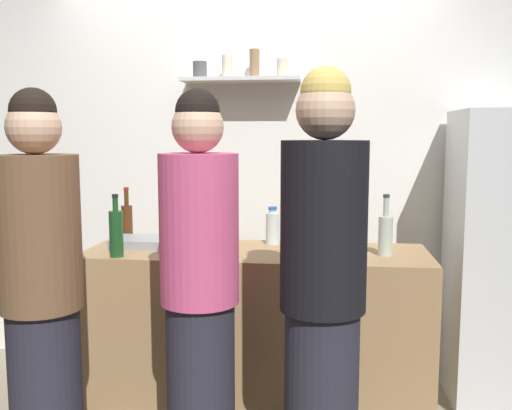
{
  "coord_description": "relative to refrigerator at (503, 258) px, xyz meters",
  "views": [
    {
      "loc": [
        0.51,
        -2.48,
        1.53
      ],
      "look_at": [
        0.13,
        0.54,
        1.15
      ],
      "focal_mm": 39.95,
      "sensor_mm": 36.0,
      "label": 1
    }
  ],
  "objects": [
    {
      "name": "wine_bottle_amber_glass",
      "position": [
        -2.2,
        -0.05,
        0.19
      ],
      "size": [
        0.07,
        0.07,
        0.31
      ],
      "color": "#472814",
      "rests_on": "counter"
    },
    {
      "name": "person_blonde",
      "position": [
        -1.01,
        -1.12,
        0.06
      ],
      "size": [
        0.34,
        0.34,
        1.79
      ],
      "rotation": [
        0.0,
        0.0,
        2.17
      ],
      "color": "#262633",
      "rests_on": "ground"
    },
    {
      "name": "counter",
      "position": [
        -1.38,
        -0.31,
        -0.38
      ],
      "size": [
        1.86,
        0.62,
        0.9
      ],
      "primitive_type": "cube",
      "color": "#9E7A51",
      "rests_on": "ground"
    },
    {
      "name": "refrigerator",
      "position": [
        0.0,
        0.0,
        0.0
      ],
      "size": [
        0.57,
        0.6,
        1.67
      ],
      "color": "silver",
      "rests_on": "ground"
    },
    {
      "name": "wine_bottle_green_glass",
      "position": [
        -2.07,
        -0.55,
        0.2
      ],
      "size": [
        0.07,
        0.07,
        0.32
      ],
      "color": "#19471E",
      "rests_on": "counter"
    },
    {
      "name": "person_pink_top",
      "position": [
        -1.54,
        -0.98,
        0.02
      ],
      "size": [
        0.34,
        0.34,
        1.72
      ],
      "rotation": [
        0.0,
        0.0,
        2.17
      ],
      "color": "#262633",
      "rests_on": "ground"
    },
    {
      "name": "wine_bottle_dark_glass",
      "position": [
        -1.02,
        -0.39,
        0.2
      ],
      "size": [
        0.08,
        0.08,
        0.32
      ],
      "color": "black",
      "rests_on": "counter"
    },
    {
      "name": "wine_bottle_pale_glass",
      "position": [
        -0.7,
        -0.35,
        0.19
      ],
      "size": [
        0.07,
        0.07,
        0.32
      ],
      "color": "#B2BFB2",
      "rests_on": "counter"
    },
    {
      "name": "person_brown_jacket",
      "position": [
        -2.18,
        -1.14,
        0.02
      ],
      "size": [
        0.34,
        0.34,
        1.72
      ],
      "rotation": [
        0.0,
        0.0,
        4.35
      ],
      "color": "#262633",
      "rests_on": "ground"
    },
    {
      "name": "back_wall_assembly",
      "position": [
        -1.51,
        0.4,
        0.47
      ],
      "size": [
        4.8,
        0.32,
        2.6
      ],
      "color": "white",
      "rests_on": "ground"
    },
    {
      "name": "water_bottle_plastic",
      "position": [
        -1.31,
        -0.1,
        0.17
      ],
      "size": [
        0.08,
        0.08,
        0.22
      ],
      "color": "silver",
      "rests_on": "counter"
    },
    {
      "name": "baking_pan",
      "position": [
        -2.02,
        -0.28,
        0.1
      ],
      "size": [
        0.34,
        0.24,
        0.05
      ],
      "primitive_type": "cube",
      "color": "gray",
      "rests_on": "counter"
    },
    {
      "name": "utensil_holder",
      "position": [
        -1.16,
        -0.31,
        0.13
      ],
      "size": [
        0.1,
        0.1,
        0.23
      ],
      "color": "#B2B2B7",
      "rests_on": "counter"
    }
  ]
}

